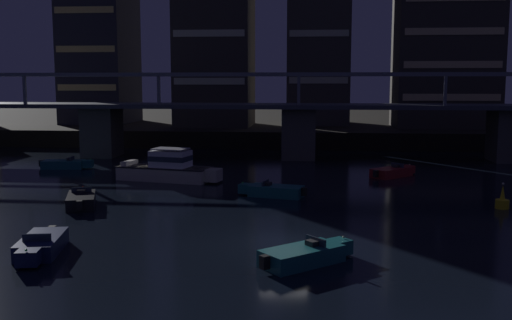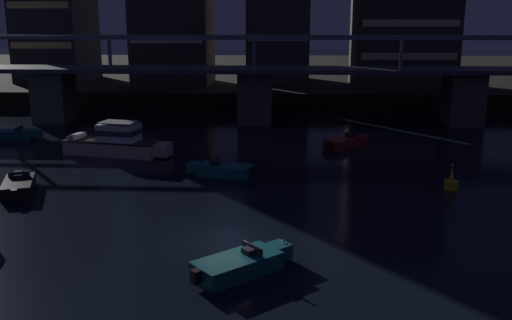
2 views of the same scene
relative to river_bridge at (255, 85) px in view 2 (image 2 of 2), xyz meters
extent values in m
plane|color=black|center=(0.00, -34.31, -4.11)|extent=(400.00, 400.00, 0.00)
cube|color=black|center=(0.00, 48.01, -3.01)|extent=(240.00, 80.00, 2.20)
cube|color=#4C4944|center=(-22.28, 0.01, -1.34)|extent=(3.60, 4.40, 5.55)
cube|color=#4C4944|center=(0.00, 0.01, -1.34)|extent=(3.60, 4.40, 5.55)
cube|color=#4C4944|center=(22.28, 0.01, -1.34)|extent=(3.60, 4.40, 5.55)
cube|color=#3D424C|center=(0.00, 0.01, 1.66)|extent=(95.14, 6.40, 0.45)
cube|color=slate|center=(0.00, -2.89, 5.09)|extent=(95.14, 0.36, 0.36)
cube|color=slate|center=(0.00, 2.91, 5.09)|extent=(95.14, 0.36, 0.36)
cube|color=slate|center=(-14.86, -2.89, 3.49)|extent=(0.30, 0.30, 3.20)
cube|color=slate|center=(0.00, -2.89, 3.49)|extent=(0.30, 0.30, 3.20)
cube|color=slate|center=(14.86, -2.89, 3.49)|extent=(0.30, 0.30, 3.20)
cube|color=#F2D172|center=(-30.60, 17.20, 3.49)|extent=(8.57, 0.10, 0.90)
cube|color=#F2D172|center=(-30.60, 17.20, 8.90)|extent=(8.57, 0.10, 0.90)
cube|color=beige|center=(-12.30, 13.60, 4.37)|extent=(9.54, 0.10, 0.90)
cube|color=beige|center=(2.25, 18.37, 4.51)|extent=(8.15, 0.10, 0.90)
cube|color=#38332D|center=(19.38, 18.47, 8.60)|extent=(13.47, 8.64, 21.02)
cube|color=beige|center=(19.38, 14.10, 2.29)|extent=(12.39, 0.10, 0.90)
cube|color=beige|center=(19.38, 14.10, 6.50)|extent=(12.39, 0.10, 0.90)
cube|color=beige|center=(-11.19, -15.53, -3.51)|extent=(8.38, 4.29, 1.20)
cube|color=beige|center=(-6.75, -16.53, -3.43)|extent=(1.39, 1.64, 1.04)
cube|color=black|center=(-11.19, -15.53, -2.96)|extent=(8.47, 4.39, 0.10)
cube|color=white|center=(-10.60, -15.66, -2.21)|extent=(3.58, 2.75, 1.40)
cube|color=#283342|center=(-10.60, -15.66, -2.16)|extent=(3.63, 2.80, 0.44)
cube|color=silver|center=(-10.60, -15.66, -1.36)|extent=(3.22, 2.48, 0.08)
cube|color=#B7B2A8|center=(-14.50, -14.79, -2.73)|extent=(1.04, 2.16, 0.36)
cube|color=#196066|center=(-1.18, -21.83, -3.71)|extent=(4.24, 2.73, 0.80)
cube|color=#196066|center=(-3.51, -21.23, -3.66)|extent=(1.12, 1.19, 0.70)
cube|color=#283342|center=(-2.01, -21.62, -3.13)|extent=(0.44, 1.33, 0.36)
cube|color=#262628|center=(-1.76, -21.68, -3.19)|extent=(0.53, 0.64, 0.24)
cube|color=black|center=(0.90, -22.38, -3.61)|extent=(0.44, 0.44, 0.60)
sphere|color=#33D84C|center=(-3.75, -21.16, -3.23)|extent=(0.12, 0.12, 0.12)
cube|color=#196066|center=(0.98, -38.01, -3.71)|extent=(4.13, 3.93, 0.80)
cube|color=#196066|center=(2.80, -36.43, -3.66)|extent=(1.33, 1.34, 0.70)
cube|color=#283342|center=(1.62, -37.45, -3.13)|extent=(0.96, 1.08, 0.36)
cube|color=#262628|center=(1.44, -37.62, -3.19)|extent=(0.67, 0.68, 0.24)
cube|color=black|center=(-0.64, -39.43, -3.61)|extent=(0.51, 0.51, 0.60)
sphere|color=beige|center=(2.98, -36.26, -3.23)|extent=(0.12, 0.12, 0.12)
cube|color=#196066|center=(-22.76, -9.63, -3.71)|extent=(4.09, 2.22, 0.80)
cube|color=#196066|center=(-20.37, -9.37, -3.66)|extent=(1.00, 1.08, 0.70)
cube|color=#283342|center=(-21.92, -9.54, -3.13)|extent=(0.25, 1.35, 0.36)
cube|color=#262628|center=(-22.17, -9.57, -3.19)|extent=(0.46, 0.60, 0.24)
sphere|color=#33D84C|center=(-20.13, -9.34, -3.23)|extent=(0.12, 0.12, 0.12)
cube|color=maroon|center=(8.51, -11.82, -3.71)|extent=(4.05, 4.03, 0.80)
cube|color=maroon|center=(10.23, -10.13, -3.66)|extent=(1.34, 1.34, 0.70)
cube|color=#283342|center=(9.12, -11.22, -3.13)|extent=(1.02, 1.03, 0.36)
cube|color=#262628|center=(8.94, -11.40, -3.19)|extent=(0.68, 0.68, 0.24)
cube|color=black|center=(6.98, -13.33, -3.61)|extent=(0.51, 0.51, 0.60)
sphere|color=beige|center=(10.40, -9.95, -3.23)|extent=(0.12, 0.12, 0.12)
cube|color=black|center=(-14.23, -26.47, -3.71)|extent=(2.97, 4.28, 0.80)
cube|color=black|center=(-15.01, -24.20, -3.66)|extent=(1.23, 1.17, 0.70)
cube|color=#283342|center=(-14.50, -25.67, -3.13)|extent=(1.31, 0.53, 0.36)
cube|color=#262628|center=(-14.42, -25.90, -3.19)|extent=(0.66, 0.56, 0.24)
cube|color=black|center=(-13.53, -28.51, -3.61)|extent=(0.46, 0.46, 0.60)
sphere|color=red|center=(-15.09, -23.96, -3.23)|extent=(0.12, 0.12, 0.12)
cylinder|color=yellow|center=(14.14, -24.58, -3.81)|extent=(0.90, 0.90, 0.60)
cone|color=yellow|center=(14.14, -24.58, -3.01)|extent=(0.36, 0.36, 1.00)
sphere|color=#F2EAB2|center=(14.14, -24.58, -2.43)|extent=(0.16, 0.16, 0.16)
camera|label=1|loc=(1.35, -64.59, 4.32)|focal=41.33mm
camera|label=2|loc=(2.83, -60.82, 6.74)|focal=39.41mm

